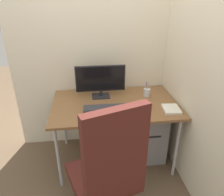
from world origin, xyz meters
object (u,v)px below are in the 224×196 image
(notebook, at_px, (171,109))
(keyboard, at_px, (106,108))
(mouse, at_px, (142,106))
(office_chair, at_px, (108,170))
(pen_holder, at_px, (147,92))
(monitor, at_px, (101,80))
(filing_cabinet, at_px, (145,132))

(notebook, bearing_deg, keyboard, 176.03)
(mouse, distance_m, notebook, 0.29)
(office_chair, height_order, pen_holder, office_chair)
(office_chair, height_order, monitor, office_chair)
(office_chair, height_order, keyboard, office_chair)
(notebook, bearing_deg, office_chair, -134.93)
(monitor, xyz_separation_m, pen_holder, (0.52, -0.06, -0.15))
(pen_holder, distance_m, notebook, 0.39)
(office_chair, bearing_deg, pen_holder, 59.91)
(monitor, bearing_deg, pen_holder, -6.28)
(pen_holder, bearing_deg, notebook, -67.34)
(mouse, bearing_deg, keyboard, 179.73)
(keyboard, bearing_deg, monitor, 95.54)
(office_chair, xyz_separation_m, monitor, (0.02, 0.99, 0.34))
(pen_holder, bearing_deg, keyboard, -152.31)
(filing_cabinet, bearing_deg, office_chair, -121.63)
(mouse, xyz_separation_m, pen_holder, (0.12, 0.26, 0.03))
(filing_cabinet, relative_size, mouse, 7.13)
(filing_cabinet, height_order, monitor, monitor)
(filing_cabinet, xyz_separation_m, mouse, (-0.12, -0.20, 0.47))
(filing_cabinet, height_order, notebook, notebook)
(filing_cabinet, relative_size, keyboard, 1.27)
(office_chair, height_order, mouse, office_chair)
(filing_cabinet, height_order, keyboard, keyboard)
(filing_cabinet, bearing_deg, keyboard, -158.25)
(office_chair, bearing_deg, monitor, 88.58)
(keyboard, distance_m, notebook, 0.65)
(monitor, height_order, mouse, monitor)
(office_chair, bearing_deg, notebook, 39.68)
(monitor, distance_m, keyboard, 0.36)
(office_chair, relative_size, filing_cabinet, 2.03)
(office_chair, relative_size, mouse, 14.49)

